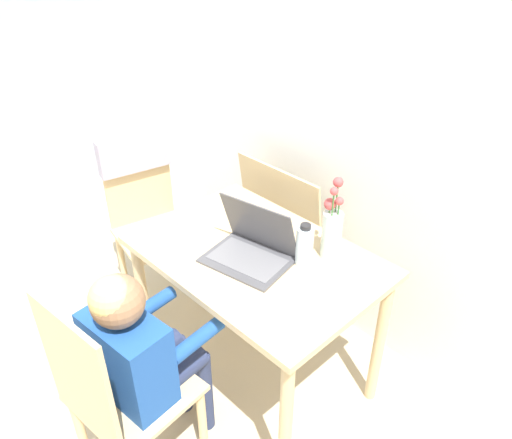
{
  "coord_description": "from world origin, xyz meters",
  "views": [
    {
      "loc": [
        1.17,
        0.4,
        1.98
      ],
      "look_at": [
        -0.03,
        1.56,
        0.93
      ],
      "focal_mm": 35.0,
      "sensor_mm": 36.0,
      "label": 1
    }
  ],
  "objects": [
    {
      "name": "cardboard_panel",
      "position": [
        -0.38,
        2.1,
        0.43
      ],
      "size": [
        0.56,
        0.14,
        0.86
      ],
      "color": "tan",
      "rests_on": "ground_plane"
    },
    {
      "name": "flower_vase",
      "position": [
        0.18,
        1.79,
        0.88
      ],
      "size": [
        0.08,
        0.08,
        0.36
      ],
      "color": "silver",
      "rests_on": "dining_table"
    },
    {
      "name": "chair_spare",
      "position": [
        -0.98,
        1.62,
        0.63
      ],
      "size": [
        0.5,
        0.47,
        0.95
      ],
      "rotation": [
        0.0,
        0.0,
        1.37
      ],
      "color": "#D6B784",
      "rests_on": "ground_plane"
    },
    {
      "name": "chair_occupied",
      "position": [
        -0.03,
        0.86,
        0.48
      ],
      "size": [
        0.44,
        0.44,
        0.94
      ],
      "rotation": [
        0.0,
        0.0,
        3.24
      ],
      "color": "#D6B784",
      "rests_on": "ground_plane"
    },
    {
      "name": "laptop",
      "position": [
        -0.03,
        1.55,
        0.8
      ],
      "size": [
        0.38,
        0.31,
        0.25
      ],
      "rotation": [
        0.0,
        0.0,
        0.19
      ],
      "color": "#4C4C51",
      "rests_on": "dining_table"
    },
    {
      "name": "water_bottle",
      "position": [
        0.14,
        1.67,
        0.83
      ],
      "size": [
        0.07,
        0.07,
        0.19
      ],
      "color": "silver",
      "rests_on": "dining_table"
    },
    {
      "name": "dining_table",
      "position": [
        -0.04,
        1.58,
        0.64
      ],
      "size": [
        1.03,
        0.7,
        0.75
      ],
      "color": "#D6B784",
      "rests_on": "ground_plane"
    },
    {
      "name": "wall_back",
      "position": [
        0.0,
        2.23,
        1.25
      ],
      "size": [
        6.4,
        0.05,
        2.5
      ],
      "color": "white",
      "rests_on": "ground_plane"
    },
    {
      "name": "person_seated",
      "position": [
        -0.04,
        0.99,
        0.62
      ],
      "size": [
        0.36,
        0.45,
        0.98
      ],
      "rotation": [
        0.0,
        0.0,
        3.24
      ],
      "color": "#1E4C9E",
      "rests_on": "ground_plane"
    }
  ]
}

